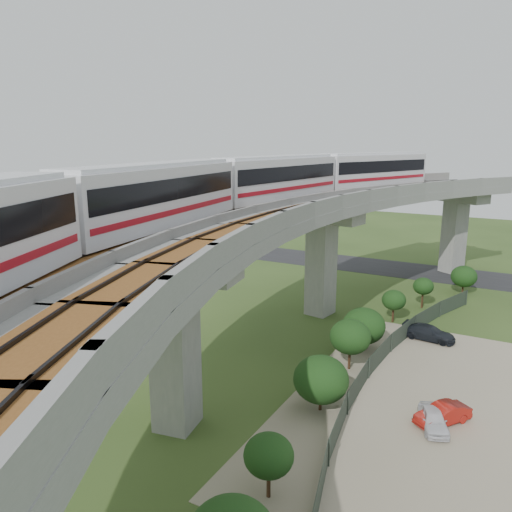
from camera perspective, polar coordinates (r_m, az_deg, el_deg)
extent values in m
plane|color=#2F461C|center=(37.36, -0.09, -11.02)|extent=(160.00, 160.00, 0.00)
cube|color=gray|center=(31.83, 21.62, -16.49)|extent=(18.00, 26.00, 0.04)
cube|color=#232326|center=(63.93, 13.03, -1.10)|extent=(60.00, 8.00, 0.03)
cube|color=#99968E|center=(63.07, 21.66, 2.02)|extent=(2.86, 2.93, 8.40)
cube|color=#99968E|center=(62.41, 22.03, 6.35)|extent=(7.21, 5.74, 1.20)
cube|color=#99968E|center=(44.58, 7.44, -1.41)|extent=(2.35, 2.51, 8.40)
cube|color=#99968E|center=(43.64, 7.62, 4.71)|extent=(7.31, 3.58, 1.20)
cube|color=#99968E|center=(27.25, -9.22, -11.00)|extent=(2.35, 2.51, 8.40)
cube|color=#99968E|center=(25.69, -9.60, -1.16)|extent=(7.31, 3.58, 1.20)
cube|color=gray|center=(57.57, 18.54, 7.14)|extent=(16.42, 20.91, 0.80)
cube|color=gray|center=(60.16, 15.30, 8.44)|extent=(8.66, 17.08, 1.00)
cube|color=gray|center=(55.05, 22.21, 7.56)|extent=(8.66, 17.08, 1.00)
cube|color=brown|center=(58.87, 16.85, 7.82)|extent=(10.68, 18.08, 0.12)
cube|color=black|center=(58.86, 16.86, 7.93)|extent=(9.69, 17.59, 0.12)
cube|color=brown|center=(56.25, 20.38, 7.35)|extent=(10.68, 18.08, 0.12)
cube|color=black|center=(56.24, 20.38, 7.47)|extent=(9.69, 17.59, 0.12)
cube|color=gray|center=(42.39, 6.75, 5.85)|extent=(11.77, 20.03, 0.80)
cube|color=gray|center=(44.64, 2.01, 7.45)|extent=(3.22, 18.71, 1.00)
cube|color=gray|center=(40.27, 12.07, 6.57)|extent=(3.22, 18.71, 1.00)
cube|color=brown|center=(43.50, 4.27, 6.70)|extent=(5.44, 19.05, 0.12)
cube|color=black|center=(43.49, 4.27, 6.85)|extent=(4.35, 18.88, 0.12)
cube|color=brown|center=(41.26, 9.40, 6.22)|extent=(5.44, 19.05, 0.12)
cube|color=black|center=(41.25, 9.41, 6.38)|extent=(4.35, 18.88, 0.12)
cube|color=gray|center=(26.59, -8.32, 1.57)|extent=(11.77, 20.03, 0.80)
cube|color=gray|center=(28.71, -15.98, 3.87)|extent=(3.22, 18.71, 1.00)
cube|color=gray|center=(24.69, 0.44, 2.96)|extent=(3.22, 18.71, 1.00)
cube|color=brown|center=(27.61, -12.38, 2.80)|extent=(5.44, 19.05, 0.12)
cube|color=black|center=(27.59, -12.40, 3.04)|extent=(4.35, 18.88, 0.12)
cube|color=brown|center=(25.54, -4.00, 2.26)|extent=(5.44, 19.05, 0.12)
cube|color=black|center=(25.52, -4.01, 2.53)|extent=(4.35, 18.88, 0.12)
cube|color=gray|center=(9.36, -20.36, -15.23)|extent=(8.66, 17.08, 1.00)
cube|color=silver|center=(28.22, -11.43, 6.71)|extent=(4.71, 15.23, 3.20)
cube|color=silver|center=(28.09, -11.59, 10.16)|extent=(4.08, 14.41, 0.22)
cube|color=black|center=(28.17, -11.47, 7.62)|extent=(4.69, 14.64, 1.15)
cube|color=#AE111F|center=(28.31, -11.36, 5.20)|extent=(4.69, 14.64, 0.30)
cube|color=black|center=(28.41, -11.30, 3.79)|extent=(3.61, 12.89, 0.28)
cube|color=silver|center=(41.36, 2.53, 8.87)|extent=(4.40, 15.21, 3.20)
cube|color=silver|center=(41.28, 2.55, 11.23)|extent=(3.77, 14.40, 0.22)
cube|color=black|center=(41.33, 2.54, 9.49)|extent=(4.39, 14.62, 1.15)
cube|color=#AE111F|center=(41.42, 2.52, 7.84)|extent=(4.39, 14.62, 0.30)
cube|color=black|center=(41.49, 2.51, 6.86)|extent=(3.35, 12.88, 0.28)
cube|color=silver|center=(54.18, 13.35, 9.51)|extent=(7.88, 14.97, 3.20)
cube|color=silver|center=(54.11, 13.44, 11.31)|extent=(7.11, 14.08, 0.22)
cube|color=black|center=(54.15, 13.37, 9.99)|extent=(7.72, 14.44, 1.15)
cube|color=#AE111F|center=(54.22, 13.30, 8.72)|extent=(7.72, 14.44, 0.30)
cube|color=black|center=(54.28, 13.27, 7.97)|extent=(6.33, 12.59, 0.28)
cylinder|color=#2D382D|center=(51.41, 22.94, -4.40)|extent=(0.08, 0.08, 1.50)
cube|color=#2D382D|center=(49.29, 21.63, -5.01)|extent=(1.69, 4.77, 1.40)
cylinder|color=#2D382D|center=(47.15, 20.34, -5.70)|extent=(0.08, 0.08, 1.50)
cube|color=#2D382D|center=(44.99, 19.05, -6.49)|extent=(1.23, 4.91, 1.40)
cylinder|color=#2D382D|center=(42.82, 17.77, -7.38)|extent=(0.08, 0.08, 1.50)
cube|color=#2D382D|center=(40.65, 16.50, -8.40)|extent=(0.75, 4.99, 1.40)
cylinder|color=#2D382D|center=(38.47, 15.25, -9.56)|extent=(0.08, 0.08, 1.50)
cube|color=#2D382D|center=(36.30, 14.02, -10.88)|extent=(0.27, 5.04, 1.40)
cylinder|color=#2D382D|center=(34.13, 12.81, -12.41)|extent=(0.08, 0.08, 1.50)
cube|color=#2D382D|center=(31.97, 11.63, -14.17)|extent=(0.27, 5.04, 1.40)
cylinder|color=#2D382D|center=(29.84, 10.49, -16.21)|extent=(0.08, 0.08, 1.50)
cube|color=#2D382D|center=(27.74, 9.39, -18.59)|extent=(0.75, 4.99, 1.40)
cylinder|color=#2D382D|center=(25.69, 8.36, -21.39)|extent=(0.08, 0.08, 1.50)
cube|color=#2D382D|center=(23.71, 7.41, -24.69)|extent=(1.23, 4.91, 1.40)
cylinder|color=#382314|center=(54.91, 22.55, -3.50)|extent=(0.18, 0.18, 1.12)
ellipsoid|color=#123A16|center=(54.57, 22.67, -2.16)|extent=(2.54, 2.54, 2.16)
cylinder|color=#382314|center=(49.11, 18.47, -4.78)|extent=(0.18, 0.18, 1.55)
ellipsoid|color=#123A16|center=(48.74, 18.58, -3.28)|extent=(1.86, 1.86, 1.58)
cylinder|color=#382314|center=(44.68, 15.38, -6.45)|extent=(0.18, 0.18, 1.37)
ellipsoid|color=#123A16|center=(44.28, 15.48, -4.87)|extent=(2.03, 2.03, 1.72)
cylinder|color=#382314|center=(38.63, 12.11, -9.76)|extent=(0.18, 0.18, 0.91)
ellipsoid|color=#123A16|center=(38.12, 12.21, -7.81)|extent=(3.16, 3.16, 2.69)
cylinder|color=#382314|center=(35.17, 10.62, -11.47)|extent=(0.18, 0.18, 1.54)
ellipsoid|color=#123A16|center=(34.54, 10.73, -9.05)|extent=(2.77, 2.77, 2.36)
cylinder|color=#382314|center=(30.20, 7.35, -16.26)|extent=(0.18, 0.18, 1.00)
ellipsoid|color=#123A16|center=(29.52, 7.44, -13.80)|extent=(3.18, 3.18, 2.71)
cylinder|color=#382314|center=(23.81, 1.44, -24.52)|extent=(0.18, 0.18, 1.41)
ellipsoid|color=#123A16|center=(23.00, 1.46, -21.82)|extent=(2.20, 2.20, 1.87)
imported|color=silver|center=(29.88, 19.60, -17.15)|extent=(2.31, 3.35, 1.06)
imported|color=#9F160E|center=(30.48, 20.54, -16.56)|extent=(2.89, 3.36, 1.09)
imported|color=black|center=(41.63, 19.17, -8.28)|extent=(4.09, 1.98, 1.15)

